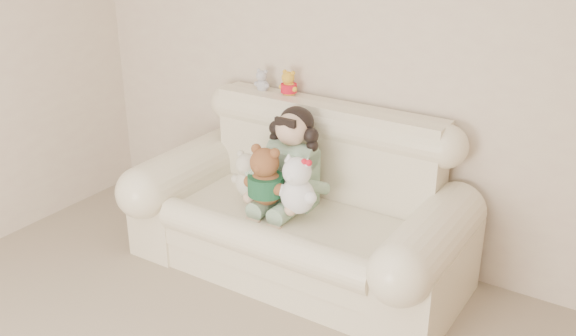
{
  "coord_description": "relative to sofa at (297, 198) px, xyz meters",
  "views": [
    {
      "loc": [
        1.63,
        -1.08,
        2.26
      ],
      "look_at": [
        -0.28,
        1.9,
        0.75
      ],
      "focal_mm": 40.63,
      "sensor_mm": 36.0,
      "label": 1
    }
  ],
  "objects": [
    {
      "name": "yellow_mini_bear",
      "position": [
        -0.31,
        0.39,
        0.6
      ],
      "size": [
        0.16,
        0.14,
        0.21
      ],
      "primitive_type": null,
      "rotation": [
        0.0,
        0.0,
        -0.3
      ],
      "color": "yellow",
      "rests_on": "sofa"
    },
    {
      "name": "cream_teddy",
      "position": [
        -0.28,
        -0.11,
        0.16
      ],
      "size": [
        0.25,
        0.2,
        0.35
      ],
      "primitive_type": null,
      "rotation": [
        0.0,
        0.0,
        -0.16
      ],
      "color": "beige",
      "rests_on": "sofa"
    },
    {
      "name": "wall_back",
      "position": [
        0.28,
        0.5,
        0.78
      ],
      "size": [
        4.5,
        0.0,
        4.5
      ],
      "primitive_type": "plane",
      "rotation": [
        1.57,
        0.0,
        0.0
      ],
      "color": "beige",
      "rests_on": "ground"
    },
    {
      "name": "brown_teddy",
      "position": [
        -0.13,
        -0.14,
        0.21
      ],
      "size": [
        0.34,
        0.3,
        0.44
      ],
      "primitive_type": null,
      "rotation": [
        0.0,
        0.0,
        0.35
      ],
      "color": "brown",
      "rests_on": "sofa"
    },
    {
      "name": "grey_mini_plush",
      "position": [
        -0.51,
        0.39,
        0.59
      ],
      "size": [
        0.14,
        0.13,
        0.19
      ],
      "primitive_type": null,
      "rotation": [
        0.0,
        0.0,
        -0.36
      ],
      "color": "silver",
      "rests_on": "sofa"
    },
    {
      "name": "sofa",
      "position": [
        0.0,
        0.0,
        0.0
      ],
      "size": [
        2.1,
        0.95,
        1.03
      ],
      "primitive_type": null,
      "color": "#FFEDCD",
      "rests_on": "floor"
    },
    {
      "name": "seated_child",
      "position": [
        -0.08,
        0.08,
        0.23
      ],
      "size": [
        0.41,
        0.5,
        0.64
      ],
      "primitive_type": null,
      "rotation": [
        0.0,
        0.0,
        0.06
      ],
      "color": "#2C713B",
      "rests_on": "sofa"
    },
    {
      "name": "white_cat",
      "position": [
        0.09,
        -0.13,
        0.2
      ],
      "size": [
        0.29,
        0.23,
        0.43
      ],
      "primitive_type": null,
      "rotation": [
        0.0,
        0.0,
        0.08
      ],
      "color": "white",
      "rests_on": "sofa"
    }
  ]
}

